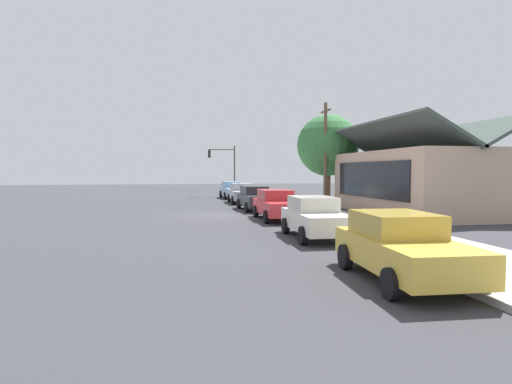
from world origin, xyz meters
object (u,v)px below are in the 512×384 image
Objects in this scene: car_mustard at (401,246)px; car_silver at (242,193)px; traffic_light_main at (224,162)px; utility_pole_wooden at (325,153)px; car_skyblue at (232,190)px; fire_hydrant_red at (278,203)px; car_ivory at (315,217)px; car_charcoal at (255,198)px; shade_tree at (328,145)px; car_cherry at (277,204)px.

car_silver is at bearing -176.88° from car_mustard.
traffic_light_main is 0.69× the size of utility_pole_wooden.
car_skyblue is 13.02m from fire_hydrant_red.
car_ivory and car_mustard have the same top height.
traffic_light_main is (-9.75, -0.31, 2.68)m from car_silver.
utility_pole_wooden is at bearing 24.39° from car_skyblue.
car_mustard is at bearing 1.07° from car_ivory.
car_silver and car_charcoal have the same top height.
car_skyblue is at bearing -173.99° from fire_hydrant_red.
shade_tree reaches higher than fire_hydrant_red.
car_skyblue is at bearing 4.71° from traffic_light_main.
car_ivory is (12.00, 0.11, -0.00)m from car_charcoal.
car_charcoal is at bearing -178.44° from car_cherry.
car_ivory is at bearing -177.28° from car_mustard.
car_mustard is (24.85, -0.05, -0.00)m from car_silver.
car_skyblue is 6.14m from car_silver.
shade_tree is at bearing 159.63° from car_ivory.
shade_tree reaches higher than car_mustard.
car_skyblue is 0.90× the size of traffic_light_main.
car_ivory is 28.21m from traffic_light_main.
utility_pole_wooden reaches higher than fire_hydrant_red.
car_cherry is at bearing 0.15° from car_charcoal.
car_cherry is (12.01, -0.01, -0.00)m from car_silver.
car_skyblue is 12.52m from utility_pole_wooden.
car_skyblue is 12.47m from car_charcoal.
car_cherry is 0.91× the size of traffic_light_main.
utility_pole_wooden is (-20.12, 5.40, 3.11)m from car_mustard.
utility_pole_wooden is (-13.60, 5.35, 3.11)m from car_ivory.
utility_pole_wooden reaches higher than car_charcoal.
car_mustard is 34.70m from traffic_light_main.
car_silver is 6.33m from car_charcoal.
car_cherry is at bearing 0.79° from traffic_light_main.
car_skyblue and car_charcoal have the same top height.
car_silver is 6.94m from fire_hydrant_red.
car_ivory is at bearing 0.64° from traffic_light_main.
car_ivory is (18.33, 0.01, -0.00)m from car_silver.
car_silver is (6.14, 0.01, 0.00)m from car_skyblue.
shade_tree is at bearing 146.30° from car_cherry.
traffic_light_main is at bearing 179.86° from car_charcoal.
fire_hydrant_red is (-18.05, 1.40, -0.32)m from car_mustard.
shade_tree is (-9.21, 6.27, 3.74)m from car_cherry.
fire_hydrant_red is at bearing 174.93° from car_ivory.
car_mustard is at bearing 0.42° from traffic_light_main.
utility_pole_wooden reaches higher than car_silver.
shade_tree is at bearing 154.70° from utility_pole_wooden.
shade_tree is at bearing 129.15° from fire_hydrant_red.
car_skyblue is 0.99× the size of car_silver.
car_charcoal is at bearing -61.05° from shade_tree.
fire_hydrant_red is at bearing -62.66° from utility_pole_wooden.
fire_hydrant_red is (4.00, -4.91, -4.06)m from shade_tree.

